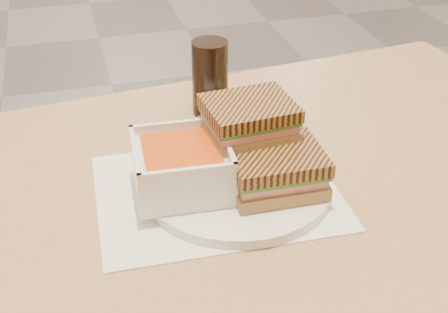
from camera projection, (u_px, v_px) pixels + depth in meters
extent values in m
cube|color=tan|center=(241.00, 186.00, 0.92)|extent=(1.27, 0.83, 0.03)
cylinder|color=tan|center=(392.00, 197.00, 1.53)|extent=(0.06, 0.06, 0.72)
cube|color=white|center=(217.00, 192.00, 0.88)|extent=(0.35, 0.28, 0.00)
cylinder|color=white|center=(237.00, 184.00, 0.88)|extent=(0.27, 0.27, 0.01)
cube|color=white|center=(182.00, 170.00, 0.85)|extent=(0.14, 0.14, 0.06)
cube|color=red|center=(181.00, 151.00, 0.83)|extent=(0.11, 0.11, 0.01)
cube|color=white|center=(226.00, 143.00, 0.84)|extent=(0.01, 0.13, 0.02)
cube|color=white|center=(135.00, 153.00, 0.82)|extent=(0.01, 0.13, 0.02)
cube|color=white|center=(175.00, 126.00, 0.88)|extent=(0.13, 0.01, 0.02)
cube|color=white|center=(188.00, 173.00, 0.78)|extent=(0.13, 0.01, 0.02)
cube|color=#AF8344|center=(274.00, 181.00, 0.86)|extent=(0.13, 0.11, 0.02)
cube|color=#DC8180|center=(275.00, 171.00, 0.85)|extent=(0.12, 0.10, 0.01)
cube|color=#386B23|center=(275.00, 165.00, 0.85)|extent=(0.13, 0.11, 0.01)
cube|color=brown|center=(276.00, 157.00, 0.84)|extent=(0.13, 0.11, 0.02)
cube|color=#AF8344|center=(249.00, 131.00, 0.88)|extent=(0.13, 0.11, 0.02)
cube|color=#DC8180|center=(249.00, 121.00, 0.87)|extent=(0.12, 0.10, 0.01)
cube|color=#386B23|center=(249.00, 116.00, 0.87)|extent=(0.13, 0.11, 0.01)
cube|color=brown|center=(249.00, 108.00, 0.86)|extent=(0.13, 0.11, 0.02)
cylinder|color=black|center=(210.00, 78.00, 1.05)|extent=(0.06, 0.06, 0.13)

